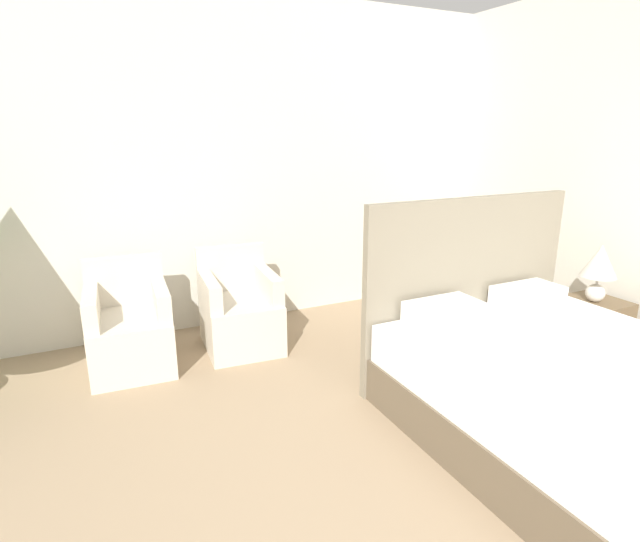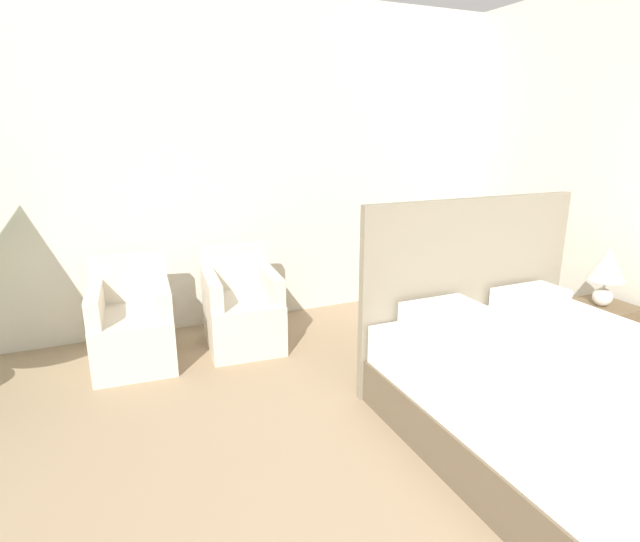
{
  "view_description": "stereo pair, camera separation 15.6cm",
  "coord_description": "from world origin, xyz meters",
  "px_view_note": "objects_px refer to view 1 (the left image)",
  "views": [
    {
      "loc": [
        -1.15,
        -0.34,
        1.76
      ],
      "look_at": [
        0.41,
        2.85,
        0.75
      ],
      "focal_mm": 28.0,
      "sensor_mm": 36.0,
      "label": 1
    },
    {
      "loc": [
        -1.01,
        -0.41,
        1.76
      ],
      "look_at": [
        0.41,
        2.85,
        0.75
      ],
      "focal_mm": 28.0,
      "sensor_mm": 36.0,
      "label": 2
    }
  ],
  "objects_px": {
    "armchair_near_window_right": "(240,315)",
    "table_lamp": "(600,265)",
    "armchair_near_window_left": "(130,333)",
    "nightstand": "(589,328)",
    "bed": "(573,392)"
  },
  "relations": [
    {
      "from": "armchair_near_window_right",
      "to": "table_lamp",
      "type": "distance_m",
      "value": 2.87
    },
    {
      "from": "armchair_near_window_left",
      "to": "table_lamp",
      "type": "distance_m",
      "value": 3.64
    },
    {
      "from": "armchair_near_window_right",
      "to": "nightstand",
      "type": "distance_m",
      "value": 2.83
    },
    {
      "from": "bed",
      "to": "armchair_near_window_left",
      "type": "relative_size",
      "value": 2.51
    },
    {
      "from": "table_lamp",
      "to": "bed",
      "type": "bearing_deg",
      "value": -147.61
    },
    {
      "from": "bed",
      "to": "table_lamp",
      "type": "xyz_separation_m",
      "value": [
        1.12,
        0.71,
        0.45
      ]
    },
    {
      "from": "armchair_near_window_right",
      "to": "table_lamp",
      "type": "relative_size",
      "value": 1.77
    },
    {
      "from": "nightstand",
      "to": "table_lamp",
      "type": "height_order",
      "value": "table_lamp"
    },
    {
      "from": "armchair_near_window_left",
      "to": "armchair_near_window_right",
      "type": "height_order",
      "value": "same"
    },
    {
      "from": "armchair_near_window_left",
      "to": "table_lamp",
      "type": "bearing_deg",
      "value": -19.28
    },
    {
      "from": "table_lamp",
      "to": "nightstand",
      "type": "bearing_deg",
      "value": 41.13
    },
    {
      "from": "armchair_near_window_left",
      "to": "nightstand",
      "type": "bearing_deg",
      "value": -19.01
    },
    {
      "from": "armchair_near_window_left",
      "to": "nightstand",
      "type": "height_order",
      "value": "armchair_near_window_left"
    },
    {
      "from": "nightstand",
      "to": "table_lamp",
      "type": "distance_m",
      "value": 0.52
    },
    {
      "from": "bed",
      "to": "table_lamp",
      "type": "distance_m",
      "value": 1.4
    }
  ]
}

